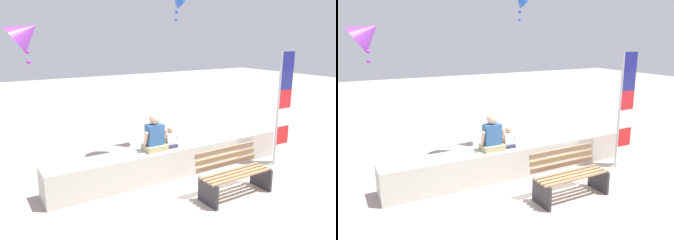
{
  "view_description": "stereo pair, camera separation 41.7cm",
  "coord_description": "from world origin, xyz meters",
  "views": [
    {
      "loc": [
        -3.74,
        -4.87,
        2.93
      ],
      "look_at": [
        -0.15,
        1.01,
        1.24
      ],
      "focal_mm": 36.16,
      "sensor_mm": 36.0,
      "label": 1
    },
    {
      "loc": [
        -3.38,
        -5.07,
        2.93
      ],
      "look_at": [
        -0.15,
        1.01,
        1.24
      ],
      "focal_mm": 36.16,
      "sensor_mm": 36.0,
      "label": 2
    }
  ],
  "objects": [
    {
      "name": "person_adult",
      "position": [
        -0.49,
        0.98,
        0.94
      ],
      "size": [
        0.51,
        0.37,
        0.77
      ],
      "color": "tan",
      "rests_on": "seawall_ledge"
    },
    {
      "name": "ground_plane",
      "position": [
        0.0,
        0.0,
        0.0
      ],
      "size": [
        40.0,
        40.0,
        0.0
      ],
      "primitive_type": "plane",
      "color": "#B5A295"
    },
    {
      "name": "flag_banner",
      "position": [
        2.44,
        0.23,
        1.47
      ],
      "size": [
        0.44,
        0.05,
        2.62
      ],
      "color": "#B7B7BC",
      "rests_on": "ground"
    },
    {
      "name": "person_child",
      "position": [
        -0.11,
        0.98,
        0.81
      ],
      "size": [
        0.3,
        0.22,
        0.45
      ],
      "color": "#312F49",
      "rests_on": "seawall_ledge"
    },
    {
      "name": "park_bench",
      "position": [
        0.42,
        -0.43,
        0.41
      ],
      "size": [
        1.48,
        0.64,
        0.88
      ],
      "color": "#A3744E",
      "rests_on": "ground"
    },
    {
      "name": "seawall_ledge",
      "position": [
        0.0,
        1.01,
        0.32
      ],
      "size": [
        5.55,
        0.62,
        0.64
      ],
      "primitive_type": "cube",
      "color": "beige",
      "rests_on": "ground"
    },
    {
      "name": "kite_purple",
      "position": [
        -2.59,
        2.3,
        3.01
      ],
      "size": [
        0.84,
        0.72,
        0.98
      ],
      "color": "purple"
    }
  ]
}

